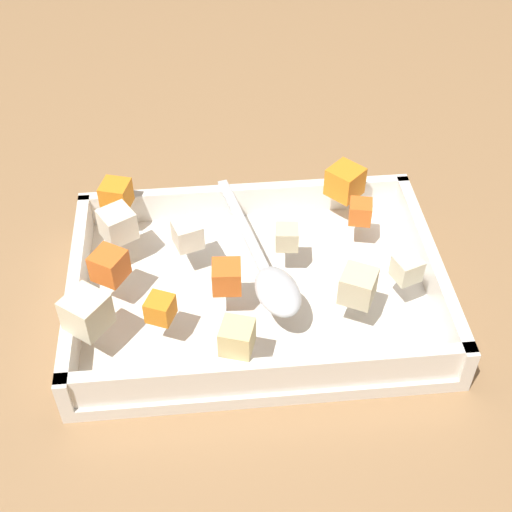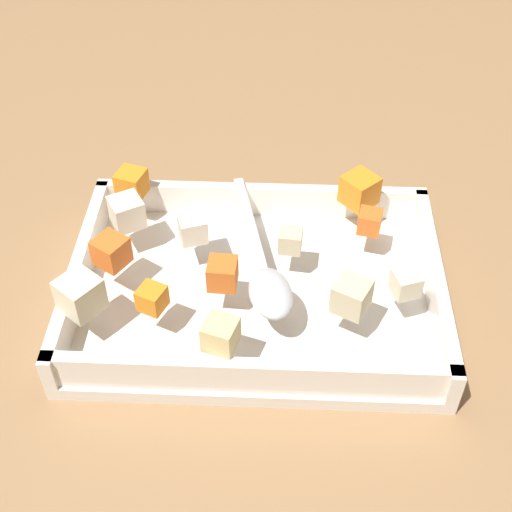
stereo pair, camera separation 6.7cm
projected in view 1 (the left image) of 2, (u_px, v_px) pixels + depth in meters
ground_plane at (237, 303)px, 0.71m from camera, size 4.00×4.00×0.00m
baking_dish at (256, 289)px, 0.70m from camera, size 0.36×0.25×0.05m
carrot_chunk_mid_left at (360, 212)px, 0.72m from camera, size 0.03×0.03×0.02m
carrot_chunk_under_handle at (227, 277)px, 0.65m from camera, size 0.03×0.03×0.03m
carrot_chunk_heap_side at (109, 265)px, 0.66m from camera, size 0.04×0.04×0.03m
carrot_chunk_corner_nw at (345, 181)px, 0.74m from camera, size 0.05×0.05×0.03m
carrot_chunk_center at (160, 309)px, 0.62m from camera, size 0.03×0.03×0.02m
carrot_chunk_back_center at (116, 195)px, 0.73m from camera, size 0.04×0.04×0.03m
potato_chunk_corner_sw at (86, 312)px, 0.61m from camera, size 0.05×0.05×0.03m
potato_chunk_corner_se at (287, 237)px, 0.69m from camera, size 0.02×0.02×0.02m
potato_chunk_near_spoon at (358, 286)px, 0.64m from camera, size 0.04×0.04×0.03m
potato_chunk_near_right at (237, 337)px, 0.59m from camera, size 0.03×0.03×0.03m
potato_chunk_far_right at (407, 269)px, 0.66m from camera, size 0.03×0.03×0.02m
parsnip_chunk_near_left at (117, 224)px, 0.70m from camera, size 0.04×0.04×0.03m
parsnip_chunk_rim_edge at (187, 234)px, 0.69m from camera, size 0.03×0.03×0.03m
serving_spoon at (273, 282)px, 0.65m from camera, size 0.07×0.21×0.02m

